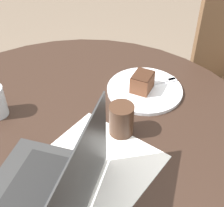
# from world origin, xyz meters

# --- Properties ---
(dining_table) EXTENTS (1.19, 1.19, 0.70)m
(dining_table) POSITION_xyz_m (0.00, 0.00, 0.58)
(dining_table) COLOR black
(dining_table) RESTS_ON ground_plane
(paper_document) EXTENTS (0.33, 0.32, 0.00)m
(paper_document) POSITION_xyz_m (-0.05, -0.11, 0.70)
(paper_document) COLOR white
(paper_document) RESTS_ON dining_table
(plate) EXTENTS (0.26, 0.26, 0.01)m
(plate) POSITION_xyz_m (0.31, -0.07, 0.71)
(plate) COLOR silver
(plate) RESTS_ON dining_table
(cake_slice) EXTENTS (0.08, 0.07, 0.06)m
(cake_slice) POSITION_xyz_m (0.30, -0.07, 0.74)
(cake_slice) COLOR brown
(cake_slice) RESTS_ON plate
(fork) EXTENTS (0.15, 0.12, 0.00)m
(fork) POSITION_xyz_m (0.36, -0.10, 0.72)
(fork) COLOR silver
(fork) RESTS_ON plate
(coffee_glass) EXTENTS (0.07, 0.07, 0.10)m
(coffee_glass) POSITION_xyz_m (0.10, -0.10, 0.75)
(coffee_glass) COLOR #3D2619
(coffee_glass) RESTS_ON dining_table
(laptop) EXTENTS (0.38, 0.33, 0.24)m
(laptop) POSITION_xyz_m (-0.20, -0.08, 0.74)
(laptop) COLOR #2D2D2D
(laptop) RESTS_ON dining_table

